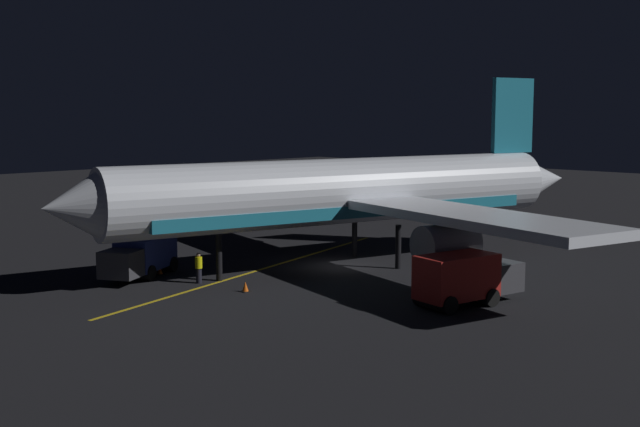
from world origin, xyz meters
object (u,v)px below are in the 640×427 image
object	(u,v)px
catering_truck	(465,279)
traffic_cone_near_left	(160,270)
airliner	(351,194)
traffic_cone_near_right	(245,287)
ground_crew_worker	(199,268)
baggage_truck	(141,257)

from	to	relation	value
catering_truck	traffic_cone_near_left	xyz separation A→B (m)	(17.22, 6.26, -1.06)
airliner	traffic_cone_near_right	world-z (taller)	airliner
traffic_cone_near_right	ground_crew_worker	bearing A→B (deg)	6.75
airliner	traffic_cone_near_right	distance (m)	10.45
traffic_cone_near_left	airliner	bearing A→B (deg)	-121.57
baggage_truck	traffic_cone_near_left	distance (m)	1.55
baggage_truck	ground_crew_worker	xyz separation A→B (m)	(-3.73, -1.34, -0.31)
ground_crew_worker	traffic_cone_near_left	world-z (taller)	ground_crew_worker
ground_crew_worker	traffic_cone_near_right	xyz separation A→B (m)	(-3.52, -0.42, -0.64)
airliner	traffic_cone_near_left	world-z (taller)	airliner
airliner	traffic_cone_near_left	size ratio (longest dim) A/B	67.78
baggage_truck	ground_crew_worker	distance (m)	3.98
traffic_cone_near_left	catering_truck	bearing A→B (deg)	-160.03
airliner	catering_truck	size ratio (longest dim) A/B	6.08
catering_truck	ground_crew_worker	xyz separation A→B (m)	(13.59, 6.13, -0.42)
traffic_cone_near_right	airliner	bearing A→B (deg)	-84.06
baggage_truck	ground_crew_worker	world-z (taller)	baggage_truck
ground_crew_worker	traffic_cone_near_right	size ratio (longest dim) A/B	3.16
airliner	ground_crew_worker	size ratio (longest dim) A/B	21.43
airliner	traffic_cone_near_left	distance (m)	12.52
catering_truck	traffic_cone_near_left	world-z (taller)	catering_truck
baggage_truck	traffic_cone_near_right	distance (m)	7.52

